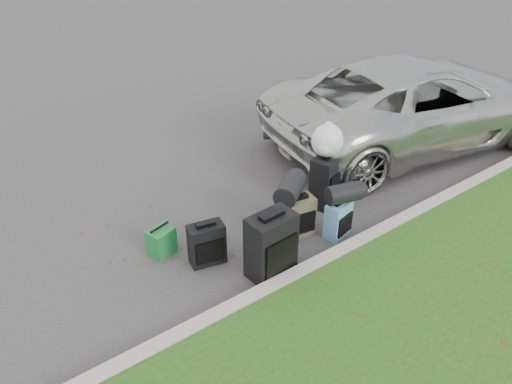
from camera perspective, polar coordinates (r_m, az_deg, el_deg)
ground at (r=6.85m, az=1.67°, el=-4.36°), size 120.00×120.00×0.00m
curb at (r=6.22m, az=7.40°, el=-8.14°), size 120.00×0.18×0.15m
suv at (r=9.37m, az=17.80°, el=9.71°), size 5.81×3.44×1.51m
suitcase_small_black at (r=6.18m, az=-5.65°, el=-5.92°), size 0.48×0.33×0.55m
suitcase_large_black_left at (r=5.90m, az=1.73°, el=-6.13°), size 0.59×0.38×0.82m
suitcase_olive at (r=6.66m, az=4.90°, el=-2.77°), size 0.44×0.32×0.55m
suitcase_teal at (r=6.69m, az=9.33°, el=-3.14°), size 0.40×0.29×0.52m
suitcase_large_black_right at (r=7.29m, az=8.10°, el=1.34°), size 0.58×0.45×0.77m
tote_green at (r=6.46m, az=-10.78°, el=-5.56°), size 0.38×0.33×0.36m
tote_navy at (r=6.61m, az=1.78°, el=-4.10°), size 0.34×0.29×0.33m
duffel_left at (r=6.42m, az=3.94°, el=0.41°), size 0.63×0.56×0.30m
duffel_right at (r=6.52m, az=10.01°, el=-0.14°), size 0.51×0.37×0.26m
trash_bag at (r=7.03m, az=8.15°, el=5.86°), size 0.46×0.46×0.46m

